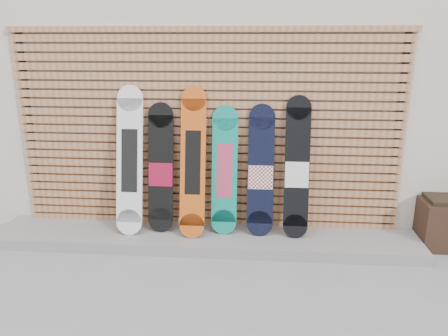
{
  "coord_description": "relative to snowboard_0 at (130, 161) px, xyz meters",
  "views": [
    {
      "loc": [
        0.41,
        -3.67,
        2.17
      ],
      "look_at": [
        0.05,
        0.75,
        0.85
      ],
      "focal_mm": 35.0,
      "sensor_mm": 36.0,
      "label": 1
    }
  ],
  "objects": [
    {
      "name": "slat_wall",
      "position": [
        0.82,
        0.22,
        0.3
      ],
      "size": [
        4.26,
        0.08,
        2.29
      ],
      "color": "#A36844",
      "rests_on": "ground"
    },
    {
      "name": "building",
      "position": [
        1.47,
        2.75,
        0.89
      ],
      "size": [
        12.0,
        5.0,
        3.6
      ],
      "primitive_type": "cube",
      "color": "beige",
      "rests_on": "ground"
    },
    {
      "name": "snowboard_5",
      "position": [
        1.79,
        0.03,
        -0.05
      ],
      "size": [
        0.26,
        0.32,
        1.49
      ],
      "color": "black",
      "rests_on": "concrete_step"
    },
    {
      "name": "snowboard_1",
      "position": [
        0.32,
        0.05,
        -0.1
      ],
      "size": [
        0.28,
        0.29,
        1.4
      ],
      "color": "black",
      "rests_on": "concrete_step"
    },
    {
      "name": "snowboard_4",
      "position": [
        1.41,
        0.04,
        -0.1
      ],
      "size": [
        0.28,
        0.3,
        1.4
      ],
      "color": "black",
      "rests_on": "concrete_step"
    },
    {
      "name": "concrete_step",
      "position": [
        0.82,
        -0.07,
        -0.85
      ],
      "size": [
        4.6,
        0.7,
        0.12
      ],
      "primitive_type": "cube",
      "color": "gray",
      "rests_on": "ground"
    },
    {
      "name": "snowboard_3",
      "position": [
        1.02,
        0.05,
        -0.1
      ],
      "size": [
        0.27,
        0.29,
        1.38
      ],
      "color": "#0E8774",
      "rests_on": "concrete_step"
    },
    {
      "name": "snowboard_0",
      "position": [
        0.0,
        0.0,
        0.0
      ],
      "size": [
        0.28,
        0.39,
        1.58
      ],
      "color": "white",
      "rests_on": "concrete_step"
    },
    {
      "name": "ground",
      "position": [
        0.97,
        -0.75,
        -0.91
      ],
      "size": [
        80.0,
        80.0,
        0.0
      ],
      "primitive_type": "plane",
      "color": "gray",
      "rests_on": "ground"
    },
    {
      "name": "snowboard_2",
      "position": [
        0.69,
        -0.01,
        -0.0
      ],
      "size": [
        0.27,
        0.41,
        1.58
      ],
      "color": "#CF5516",
      "rests_on": "concrete_step"
    }
  ]
}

